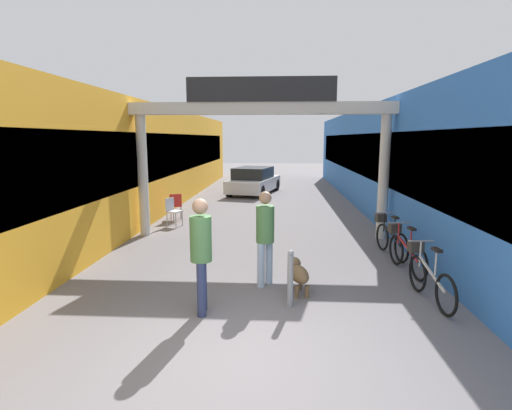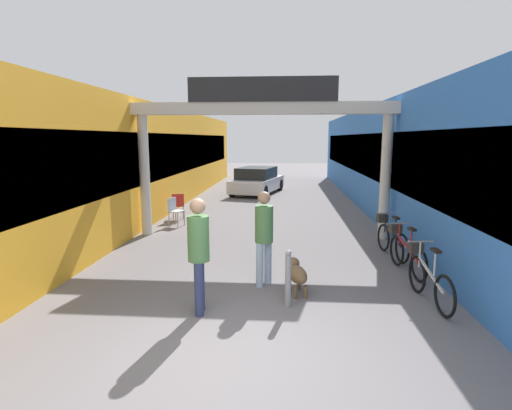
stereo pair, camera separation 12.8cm
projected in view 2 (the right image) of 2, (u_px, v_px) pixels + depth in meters
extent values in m
plane|color=slate|center=(233.00, 354.00, 5.15)|extent=(80.00, 80.00, 0.00)
cube|color=gold|center=(143.00, 159.00, 16.02)|extent=(3.00, 26.00, 3.89)
cube|color=black|center=(179.00, 154.00, 15.88)|extent=(0.04, 23.40, 1.56)
cube|color=blue|center=(402.00, 160.00, 15.27)|extent=(3.00, 26.00, 3.89)
cube|color=black|center=(363.00, 154.00, 15.35)|extent=(0.04, 23.40, 1.56)
cylinder|color=beige|center=(145.00, 176.00, 11.31)|extent=(0.28, 0.28, 3.39)
cylinder|color=beige|center=(385.00, 178.00, 10.82)|extent=(0.28, 0.28, 3.39)
cube|color=beige|center=(263.00, 108.00, 10.76)|extent=(7.40, 0.44, 0.32)
cube|color=#232326|center=(262.00, 89.00, 10.48)|extent=(3.96, 0.10, 0.64)
cylinder|color=#A5BFE0|center=(260.00, 265.00, 7.44)|extent=(0.20, 0.20, 0.84)
cylinder|color=#A5BFE0|center=(268.00, 262.00, 7.61)|extent=(0.20, 0.20, 0.84)
cylinder|color=#4C7F47|center=(264.00, 224.00, 7.40)|extent=(0.48, 0.48, 0.69)
sphere|color=tan|center=(264.00, 198.00, 7.32)|extent=(0.33, 0.33, 0.24)
cylinder|color=navy|center=(200.00, 284.00, 6.43)|extent=(0.16, 0.16, 0.86)
cylinder|color=navy|center=(199.00, 290.00, 6.20)|extent=(0.16, 0.16, 0.86)
cylinder|color=#4C7F47|center=(198.00, 238.00, 6.18)|extent=(0.38, 0.38, 0.71)
sphere|color=tan|center=(198.00, 206.00, 6.10)|extent=(0.27, 0.27, 0.24)
ellipsoid|color=brown|center=(297.00, 274.00, 7.09)|extent=(0.46, 0.75, 0.28)
sphere|color=brown|center=(293.00, 264.00, 7.38)|extent=(0.28, 0.28, 0.24)
sphere|color=white|center=(295.00, 271.00, 7.30)|extent=(0.20, 0.20, 0.17)
cylinder|color=brown|center=(289.00, 284.00, 7.32)|extent=(0.08, 0.08, 0.22)
cylinder|color=brown|center=(299.00, 283.00, 7.35)|extent=(0.08, 0.08, 0.22)
cylinder|color=brown|center=(295.00, 292.00, 6.92)|extent=(0.08, 0.08, 0.22)
cylinder|color=brown|center=(305.00, 292.00, 6.95)|extent=(0.08, 0.08, 0.22)
torus|color=black|center=(417.00, 274.00, 7.19)|extent=(0.12, 0.67, 0.67)
torus|color=black|center=(445.00, 296.00, 6.18)|extent=(0.12, 0.67, 0.67)
cube|color=beige|center=(431.00, 274.00, 6.66)|extent=(0.13, 0.94, 0.34)
cylinder|color=beige|center=(435.00, 264.00, 6.50)|extent=(0.04, 0.04, 0.42)
cube|color=black|center=(436.00, 251.00, 6.46)|extent=(0.12, 0.23, 0.05)
cylinder|color=beige|center=(420.00, 255.00, 7.07)|extent=(0.04, 0.04, 0.46)
cylinder|color=gray|center=(421.00, 242.00, 7.03)|extent=(0.46, 0.07, 0.03)
cube|color=#332D28|center=(415.00, 247.00, 7.25)|extent=(0.26, 0.22, 0.20)
torus|color=black|center=(397.00, 250.00, 8.71)|extent=(0.15, 0.67, 0.67)
torus|color=black|center=(419.00, 265.00, 7.70)|extent=(0.15, 0.67, 0.67)
cube|color=red|center=(408.00, 249.00, 8.18)|extent=(0.18, 0.94, 0.34)
cylinder|color=red|center=(411.00, 240.00, 8.02)|extent=(0.04, 0.04, 0.42)
cube|color=black|center=(412.00, 229.00, 7.98)|extent=(0.13, 0.23, 0.05)
cylinder|color=red|center=(399.00, 234.00, 8.59)|extent=(0.04, 0.04, 0.46)
cylinder|color=gray|center=(400.00, 223.00, 8.55)|extent=(0.46, 0.10, 0.03)
cube|color=#332D28|center=(395.00, 228.00, 8.77)|extent=(0.27, 0.23, 0.20)
torus|color=black|center=(383.00, 237.00, 9.84)|extent=(0.16, 0.67, 0.67)
torus|color=black|center=(402.00, 249.00, 8.84)|extent=(0.16, 0.67, 0.67)
cube|color=black|center=(393.00, 235.00, 9.31)|extent=(0.19, 0.94, 0.34)
cylinder|color=black|center=(396.00, 227.00, 9.16)|extent=(0.04, 0.04, 0.42)
cube|color=black|center=(396.00, 218.00, 9.12)|extent=(0.14, 0.23, 0.05)
cylinder|color=black|center=(385.00, 223.00, 9.72)|extent=(0.04, 0.04, 0.46)
cylinder|color=gray|center=(386.00, 213.00, 9.68)|extent=(0.46, 0.10, 0.03)
cube|color=#332D28|center=(382.00, 218.00, 9.90)|extent=(0.27, 0.24, 0.20)
cylinder|color=gray|center=(288.00, 281.00, 6.54)|extent=(0.10, 0.10, 0.88)
sphere|color=gray|center=(288.00, 253.00, 6.47)|extent=(0.10, 0.10, 0.10)
cylinder|color=gray|center=(184.00, 218.00, 12.75)|extent=(0.04, 0.04, 0.45)
cylinder|color=gray|center=(178.00, 220.00, 12.45)|extent=(0.04, 0.04, 0.45)
cylinder|color=gray|center=(176.00, 217.00, 12.90)|extent=(0.04, 0.04, 0.45)
cylinder|color=gray|center=(169.00, 219.00, 12.60)|extent=(0.04, 0.04, 0.45)
cube|color=silver|center=(176.00, 211.00, 12.63)|extent=(0.52, 0.52, 0.04)
cube|color=silver|center=(172.00, 204.00, 12.68)|extent=(0.19, 0.39, 0.40)
cylinder|color=gray|center=(173.00, 212.00, 13.91)|extent=(0.04, 0.04, 0.45)
cylinder|color=gray|center=(183.00, 211.00, 13.98)|extent=(0.04, 0.04, 0.45)
cylinder|color=gray|center=(173.00, 213.00, 13.58)|extent=(0.04, 0.04, 0.45)
cylinder|color=gray|center=(183.00, 213.00, 13.65)|extent=(0.04, 0.04, 0.45)
cube|color=#B2231E|center=(178.00, 205.00, 13.74)|extent=(0.50, 0.50, 0.04)
cube|color=#B2231E|center=(178.00, 200.00, 13.53)|extent=(0.40, 0.15, 0.40)
cube|color=silver|center=(257.00, 184.00, 20.04)|extent=(2.63, 4.30, 0.60)
cube|color=#1E2328|center=(256.00, 173.00, 19.80)|extent=(2.04, 2.51, 0.55)
cylinder|color=black|center=(251.00, 184.00, 21.67)|extent=(0.33, 0.63, 0.60)
cylinder|color=black|center=(280.00, 185.00, 21.19)|extent=(0.33, 0.63, 0.60)
cylinder|color=black|center=(232.00, 190.00, 18.95)|extent=(0.33, 0.63, 0.60)
cylinder|color=black|center=(264.00, 192.00, 18.47)|extent=(0.33, 0.63, 0.60)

